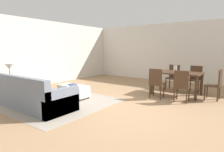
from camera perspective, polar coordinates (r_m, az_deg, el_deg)
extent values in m
plane|color=#9E7A56|center=(4.84, 1.96, -9.99)|extent=(10.80, 10.80, 0.00)
cube|color=silver|center=(9.18, 19.90, 6.68)|extent=(9.00, 0.12, 2.70)
cube|color=silver|center=(8.29, -22.72, 6.43)|extent=(0.12, 11.00, 2.70)
cube|color=gray|center=(5.71, -16.46, -7.45)|extent=(3.00, 2.80, 0.01)
cube|color=slate|center=(5.36, -22.14, -6.48)|extent=(2.26, 0.96, 0.42)
cube|color=slate|center=(5.08, -26.22, -2.53)|extent=(2.26, 0.16, 0.44)
cube|color=slate|center=(6.24, -27.35, -3.83)|extent=(0.14, 0.96, 0.62)
cube|color=slate|center=(4.49, -14.97, -7.60)|extent=(0.14, 0.96, 0.62)
cube|color=beige|center=(5.72, -26.82, -2.04)|extent=(0.33, 0.09, 0.33)
cube|color=slate|center=(5.20, -23.83, -2.81)|extent=(0.33, 0.10, 0.33)
cube|color=tan|center=(4.71, -19.94, -3.37)|extent=(0.38, 0.14, 0.38)
cube|color=silver|center=(6.02, -11.59, -4.30)|extent=(1.02, 0.46, 0.33)
cylinder|color=#422B1C|center=(6.51, -13.09, -5.18)|extent=(0.05, 0.05, 0.06)
cylinder|color=#422B1C|center=(5.87, -7.17, -6.50)|extent=(0.05, 0.05, 0.06)
cylinder|color=#422B1C|center=(6.29, -15.60, -5.74)|extent=(0.05, 0.05, 0.06)
cylinder|color=#422B1C|center=(5.62, -9.72, -7.22)|extent=(0.05, 0.05, 0.06)
cube|color=olive|center=(6.56, -28.40, -1.40)|extent=(0.40, 0.40, 0.03)
cylinder|color=olive|center=(6.83, -27.59, -3.33)|extent=(0.04, 0.04, 0.52)
cylinder|color=olive|center=(6.53, -26.25, -3.73)|extent=(0.04, 0.04, 0.52)
cylinder|color=olive|center=(6.69, -30.19, -3.73)|extent=(0.04, 0.04, 0.52)
cylinder|color=olive|center=(6.39, -28.95, -4.17)|extent=(0.04, 0.04, 0.52)
cylinder|color=brown|center=(6.56, -28.42, -1.17)|extent=(0.16, 0.16, 0.02)
cylinder|color=brown|center=(6.54, -28.52, 0.33)|extent=(0.02, 0.02, 0.32)
cone|color=silver|center=(6.51, -28.67, 2.51)|extent=(0.26, 0.26, 0.18)
cube|color=#422B1C|center=(6.54, 19.06, 0.97)|extent=(1.52, 0.94, 0.04)
cube|color=#422B1C|center=(7.20, 14.57, -1.28)|extent=(0.07, 0.07, 0.72)
cube|color=#422B1C|center=(6.83, 25.53, -2.33)|extent=(0.07, 0.07, 0.72)
cube|color=#422B1C|center=(6.46, 11.90, -2.26)|extent=(0.07, 0.07, 0.72)
cube|color=#422B1C|center=(6.04, 24.08, -3.52)|extent=(0.07, 0.07, 0.72)
cube|color=#422B1C|center=(6.01, 13.49, -2.40)|extent=(0.43, 0.43, 0.04)
cube|color=#422B1C|center=(5.81, 13.01, -0.20)|extent=(0.40, 0.07, 0.47)
cylinder|color=#422B1C|center=(6.27, 12.44, -4.03)|extent=(0.04, 0.04, 0.41)
cylinder|color=#422B1C|center=(6.17, 15.42, -4.34)|extent=(0.04, 0.04, 0.41)
cylinder|color=#422B1C|center=(5.96, 11.34, -4.64)|extent=(0.04, 0.04, 0.41)
cylinder|color=#422B1C|center=(5.85, 14.47, -4.97)|extent=(0.04, 0.04, 0.41)
cube|color=#422B1C|center=(5.76, 20.42, -3.14)|extent=(0.43, 0.43, 0.04)
cube|color=#422B1C|center=(5.55, 20.18, -0.88)|extent=(0.40, 0.07, 0.47)
cylinder|color=#422B1C|center=(6.01, 19.05, -4.83)|extent=(0.04, 0.04, 0.41)
cylinder|color=#422B1C|center=(5.95, 22.26, -5.12)|extent=(0.04, 0.04, 0.41)
cylinder|color=#422B1C|center=(5.68, 18.28, -5.51)|extent=(0.04, 0.04, 0.41)
cylinder|color=#422B1C|center=(5.62, 21.67, -5.84)|extent=(0.04, 0.04, 0.41)
cube|color=#422B1C|center=(7.39, 17.77, -0.63)|extent=(0.43, 0.43, 0.04)
cube|color=#422B1C|center=(7.52, 18.38, 1.45)|extent=(0.40, 0.07, 0.47)
cylinder|color=#422B1C|center=(7.21, 18.42, -2.69)|extent=(0.04, 0.04, 0.41)
cylinder|color=#422B1C|center=(7.34, 15.96, -2.40)|extent=(0.04, 0.04, 0.41)
cylinder|color=#422B1C|center=(7.52, 19.39, -2.29)|extent=(0.04, 0.04, 0.41)
cylinder|color=#422B1C|center=(7.64, 17.01, -2.02)|extent=(0.04, 0.04, 0.41)
cube|color=#422B1C|center=(7.20, 23.70, -1.15)|extent=(0.40, 0.40, 0.04)
cube|color=#422B1C|center=(7.34, 24.12, 1.00)|extent=(0.40, 0.04, 0.47)
cylinder|color=#422B1C|center=(7.04, 24.65, -3.27)|extent=(0.04, 0.04, 0.41)
cylinder|color=#422B1C|center=(7.11, 21.96, -3.01)|extent=(0.04, 0.04, 0.41)
cylinder|color=#422B1C|center=(7.37, 25.18, -2.82)|extent=(0.04, 0.04, 0.41)
cylinder|color=#422B1C|center=(7.43, 22.61, -2.57)|extent=(0.04, 0.04, 0.41)
cube|color=#422B1C|center=(6.37, 28.17, -2.56)|extent=(0.41, 0.41, 0.04)
cube|color=#422B1C|center=(6.31, 29.94, -0.43)|extent=(0.05, 0.40, 0.47)
cylinder|color=#422B1C|center=(6.28, 26.24, -4.67)|extent=(0.04, 0.04, 0.41)
cylinder|color=#422B1C|center=(6.61, 26.84, -4.11)|extent=(0.04, 0.04, 0.41)
cylinder|color=#422B1C|center=(6.23, 29.31, -4.99)|extent=(0.04, 0.04, 0.41)
cylinder|color=#422B1C|center=(6.56, 29.76, -4.40)|extent=(0.04, 0.04, 0.41)
cylinder|color=silver|center=(6.50, 18.56, 2.07)|extent=(0.11, 0.11, 0.21)
cube|color=#3F4C72|center=(6.01, -11.83, -2.55)|extent=(0.31, 0.27, 0.03)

